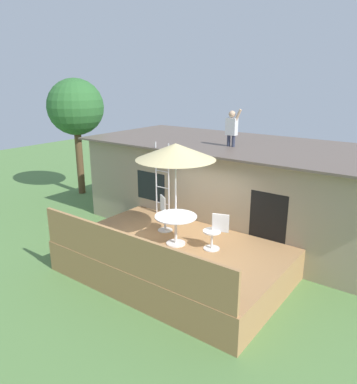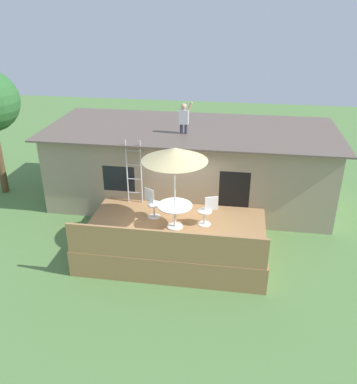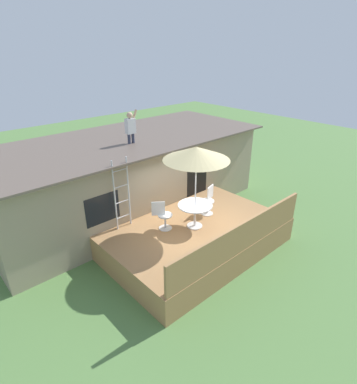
{
  "view_description": "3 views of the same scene",
  "coord_description": "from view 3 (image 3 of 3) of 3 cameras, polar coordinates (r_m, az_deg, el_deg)",
  "views": [
    {
      "loc": [
        5.15,
        -6.85,
        4.78
      ],
      "look_at": [
        -0.36,
        0.57,
        1.95
      ],
      "focal_mm": 34.87,
      "sensor_mm": 36.0,
      "label": 1
    },
    {
      "loc": [
        1.73,
        -10.62,
        7.12
      ],
      "look_at": [
        -0.0,
        0.62,
        1.68
      ],
      "focal_mm": 38.22,
      "sensor_mm": 36.0,
      "label": 2
    },
    {
      "loc": [
        -6.01,
        -5.89,
        5.91
      ],
      "look_at": [
        -0.14,
        0.58,
        1.8
      ],
      "focal_mm": 29.6,
      "sensor_mm": 36.0,
      "label": 3
    }
  ],
  "objects": [
    {
      "name": "deck_railing",
      "position": [
        8.65,
        11.37,
        -7.97
      ],
      "size": [
        5.34,
        0.08,
        0.9
      ],
      "primitive_type": "cube",
      "color": "#A87A4C",
      "rests_on": "deck"
    },
    {
      "name": "ground_plane",
      "position": [
        10.29,
        2.81,
        -9.91
      ],
      "size": [
        40.0,
        40.0,
        0.0
      ],
      "primitive_type": "plane",
      "color": "#567F42"
    },
    {
      "name": "step_ladder",
      "position": [
        9.45,
        -10.18,
        -0.35
      ],
      "size": [
        0.52,
        0.04,
        2.2
      ],
      "color": "silver",
      "rests_on": "deck"
    },
    {
      "name": "patio_chair_left",
      "position": [
        9.48,
        -2.86,
        -4.23
      ],
      "size": [
        0.56,
        0.46,
        0.92
      ],
      "rotation": [
        0.0,
        0.0,
        -0.6
      ],
      "color": "silver",
      "rests_on": "deck"
    },
    {
      "name": "patio_chair_right",
      "position": [
        10.4,
        5.41,
        -1.51
      ],
      "size": [
        0.61,
        0.44,
        0.92
      ],
      "rotation": [
        0.0,
        0.0,
        -2.82
      ],
      "color": "silver",
      "rests_on": "deck"
    },
    {
      "name": "deck",
      "position": [
        10.06,
        2.86,
        -8.05
      ],
      "size": [
        5.44,
        3.65,
        0.8
      ],
      "primitive_type": "cube",
      "color": "#A87A4C",
      "rests_on": "ground"
    },
    {
      "name": "house",
      "position": [
        12.1,
        -9.16,
        3.08
      ],
      "size": [
        10.5,
        4.5,
        2.83
      ],
      "color": "gray",
      "rests_on": "ground"
    },
    {
      "name": "patio_umbrella",
      "position": [
        8.84,
        3.25,
        6.94
      ],
      "size": [
        1.9,
        1.9,
        2.54
      ],
      "color": "silver",
      "rests_on": "deck"
    },
    {
      "name": "person_figure",
      "position": [
        10.87,
        -8.64,
        11.77
      ],
      "size": [
        0.47,
        0.2,
        1.11
      ],
      "color": "#33384C",
      "rests_on": "house"
    },
    {
      "name": "patio_table",
      "position": [
        9.54,
        3.0,
        -3.16
      ],
      "size": [
        1.04,
        1.04,
        0.74
      ],
      "color": "silver",
      "rests_on": "deck"
    }
  ]
}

